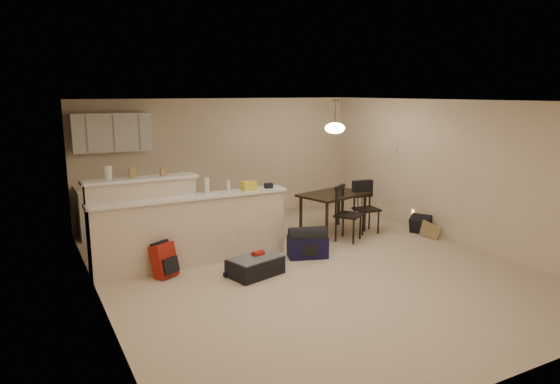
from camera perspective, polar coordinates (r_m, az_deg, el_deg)
room at (r=7.41m, az=3.23°, el=0.65°), size 7.00×7.02×2.50m
breakfast_bar at (r=7.75m, az=-11.90°, el=-3.98°), size 3.08×0.58×1.39m
upper_cabinets at (r=9.70m, az=-18.66°, el=6.48°), size 1.40×0.34×0.70m
kitchen_counter at (r=9.83m, az=-16.86°, el=-1.93°), size 1.80×0.60×0.90m
thermostat at (r=10.37m, az=12.99°, el=4.84°), size 0.02×0.12×0.12m
jar at (r=7.52m, az=-19.03°, el=2.04°), size 0.10×0.10×0.20m
cereal_box at (r=7.58m, az=-16.45°, el=2.12°), size 0.10×0.07×0.16m
small_box at (r=7.68m, az=-13.22°, el=2.25°), size 0.08×0.06×0.12m
bottle_a at (r=7.69m, az=-8.36°, el=0.70°), size 0.07×0.07×0.26m
bottle_b at (r=7.82m, az=-5.91°, el=0.64°), size 0.06×0.06×0.18m
bag_lump at (r=7.96m, az=-3.61°, el=0.72°), size 0.22×0.18×0.14m
pouch at (r=8.11m, az=-1.32°, el=0.73°), size 0.12×0.10×0.08m
dining_table at (r=9.39m, az=6.12°, el=-0.70°), size 1.39×1.10×0.77m
pendant_lamp at (r=9.21m, az=6.29°, el=7.33°), size 0.36×0.36×0.62m
dining_chair_near at (r=8.99m, az=7.84°, el=-2.45°), size 0.59×0.59×0.99m
dining_chair_far at (r=9.56m, az=9.86°, el=-1.79°), size 0.46×0.44×0.96m
suitcase at (r=7.35m, az=-2.85°, el=-8.51°), size 0.86×0.67×0.25m
red_backpack at (r=7.44m, az=-13.13°, el=-7.61°), size 0.38×0.33×0.49m
navy_duffel at (r=8.11m, az=3.17°, el=-6.27°), size 0.70×0.53×0.34m
black_daypack at (r=9.81m, az=15.80°, el=-3.62°), size 0.41×0.45×0.33m
cardboard_sheet at (r=9.51m, az=16.77°, el=-4.27°), size 0.10×0.37×0.29m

